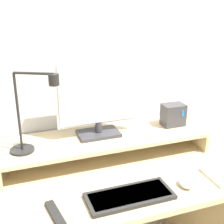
{
  "coord_description": "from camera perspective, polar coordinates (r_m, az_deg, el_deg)",
  "views": [
    {
      "loc": [
        -0.47,
        -0.9,
        1.56
      ],
      "look_at": [
        -0.01,
        0.38,
        1.05
      ],
      "focal_mm": 50.0,
      "sensor_mm": 36.0,
      "label": 1
    }
  ],
  "objects": [
    {
      "name": "router_dock",
      "position": [
        1.8,
        11.12,
        -0.51
      ],
      "size": [
        0.12,
        0.09,
        0.13
      ],
      "color": "#3D3D42",
      "rests_on": "monitor_shelf"
    },
    {
      "name": "keyboard",
      "position": [
        1.39,
        3.24,
        -15.05
      ],
      "size": [
        0.38,
        0.16,
        0.02
      ],
      "color": "#282828",
      "rests_on": "desk"
    },
    {
      "name": "desk_lamp",
      "position": [
        1.47,
        -14.45,
        -1.06
      ],
      "size": [
        0.24,
        0.16,
        0.39
      ],
      "color": "black",
      "rests_on": "monitor_shelf"
    },
    {
      "name": "remote_control",
      "position": [
        1.32,
        -10.35,
        -17.8
      ],
      "size": [
        0.06,
        0.17,
        0.02
      ],
      "color": "black",
      "rests_on": "desk"
    },
    {
      "name": "monitor",
      "position": [
        1.59,
        -2.62,
        2.61
      ],
      "size": [
        0.43,
        0.14,
        0.41
      ],
      "color": "#38383D",
      "rests_on": "monitor_shelf"
    },
    {
      "name": "mouse",
      "position": [
        1.5,
        13.27,
        -12.58
      ],
      "size": [
        0.06,
        0.09,
        0.03
      ],
      "color": "silver",
      "rests_on": "desk"
    },
    {
      "name": "monitor_shelf",
      "position": [
        1.67,
        -1.38,
        -4.92
      ],
      "size": [
        1.1,
        0.33,
        0.12
      ],
      "color": "beige",
      "rests_on": "desk"
    },
    {
      "name": "wall_back",
      "position": [
        1.72,
        -3.63,
        10.29
      ],
      "size": [
        6.0,
        0.05,
        2.5
      ],
      "color": "silver",
      "rests_on": "ground_plane"
    },
    {
      "name": "desk",
      "position": [
        1.69,
        0.78,
        -17.41
      ],
      "size": [
        1.1,
        0.69,
        0.74
      ],
      "color": "beige",
      "rests_on": "ground_plane"
    },
    {
      "name": "remote_secondary",
      "position": [
        1.59,
        17.9,
        -11.31
      ],
      "size": [
        0.03,
        0.18,
        0.02
      ],
      "color": "white",
      "rests_on": "desk"
    }
  ]
}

